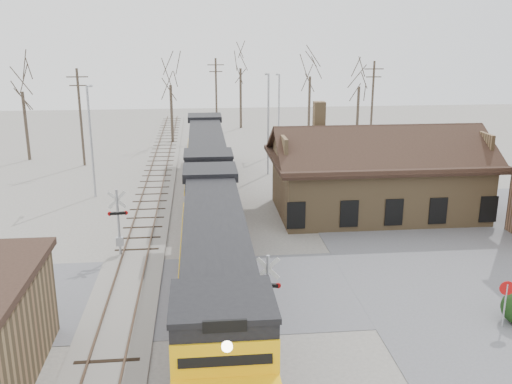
% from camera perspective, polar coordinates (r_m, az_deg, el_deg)
% --- Properties ---
extents(ground, '(140.00, 140.00, 0.00)m').
position_cam_1_polar(ground, '(29.44, -4.12, -9.97)').
color(ground, '#A09B90').
rests_on(ground, ground).
extents(road, '(60.00, 9.00, 0.03)m').
position_cam_1_polar(road, '(29.44, -4.12, -9.94)').
color(road, '#5E5E63').
rests_on(road, ground).
extents(parking_lot, '(22.00, 26.00, 0.03)m').
position_cam_1_polar(parking_lot, '(37.94, 24.10, -5.26)').
color(parking_lot, '#5E5E63').
rests_on(parking_lot, ground).
extents(track_main, '(3.40, 90.00, 0.24)m').
position_cam_1_polar(track_main, '(43.41, -4.75, -1.21)').
color(track_main, '#A09B90').
rests_on(track_main, ground).
extents(track_siding, '(3.40, 90.00, 0.24)m').
position_cam_1_polar(track_siding, '(43.58, -10.68, -1.37)').
color(track_siding, '#A09B90').
rests_on(track_siding, ground).
extents(depot, '(15.20, 9.31, 7.90)m').
position_cam_1_polar(depot, '(41.81, 11.92, 1.16)').
color(depot, olive).
rests_on(depot, ground).
extents(locomotive_lead, '(3.25, 21.73, 4.83)m').
position_cam_1_polar(locomotive_lead, '(25.72, -4.02, -7.73)').
color(locomotive_lead, black).
rests_on(locomotive_lead, ground).
extents(locomotive_trailing, '(3.25, 21.73, 4.57)m').
position_cam_1_polar(locomotive_trailing, '(46.71, -4.93, 3.16)').
color(locomotive_trailing, black).
rests_on(locomotive_trailing, ground).
extents(crossbuck_near, '(1.10, 0.29, 3.87)m').
position_cam_1_polar(crossbuck_near, '(24.52, 1.18, -10.77)').
color(crossbuck_near, '#A5A8AD').
rests_on(crossbuck_near, ground).
extents(crossbuck_far, '(1.16, 0.31, 4.08)m').
position_cam_1_polar(crossbuck_far, '(34.00, -13.57, -3.26)').
color(crossbuck_far, '#A5A8AD').
rests_on(crossbuck_far, ground).
extents(do_not_enter_sign, '(0.67, 0.13, 2.25)m').
position_cam_1_polar(do_not_enter_sign, '(27.81, 23.73, -9.45)').
color(do_not_enter_sign, '#A5A8AD').
rests_on(do_not_enter_sign, ground).
extents(streetlight_a, '(0.25, 2.04, 8.74)m').
position_cam_1_polar(streetlight_a, '(46.27, -16.17, 5.46)').
color(streetlight_a, '#A5A8AD').
rests_on(streetlight_a, ground).
extents(streetlight_b, '(0.25, 2.04, 9.11)m').
position_cam_1_polar(streetlight_b, '(51.63, 1.22, 7.34)').
color(streetlight_b, '#A5A8AD').
rests_on(streetlight_b, ground).
extents(streetlight_c, '(0.25, 2.04, 8.37)m').
position_cam_1_polar(streetlight_c, '(60.87, 2.28, 8.30)').
color(streetlight_c, '#A5A8AD').
rests_on(streetlight_c, ground).
extents(utility_pole_a, '(2.00, 0.24, 9.33)m').
position_cam_1_polar(utility_pole_a, '(57.46, -17.14, 7.31)').
color(utility_pole_a, '#382D23').
rests_on(utility_pole_a, ground).
extents(utility_pole_b, '(2.00, 0.24, 9.50)m').
position_cam_1_polar(utility_pole_b, '(70.71, -3.99, 9.56)').
color(utility_pole_b, '#382D23').
rests_on(utility_pole_b, ground).
extents(utility_pole_c, '(2.00, 0.24, 9.73)m').
position_cam_1_polar(utility_pole_c, '(60.99, 11.52, 8.36)').
color(utility_pole_c, '#382D23').
rests_on(utility_pole_c, ground).
extents(tree_a, '(4.60, 4.60, 11.26)m').
position_cam_1_polar(tree_a, '(61.57, -22.45, 10.30)').
color(tree_a, '#382D23').
rests_on(tree_a, ground).
extents(tree_b, '(4.46, 4.46, 10.92)m').
position_cam_1_polar(tree_b, '(66.84, -8.59, 11.46)').
color(tree_b, '#382D23').
rests_on(tree_b, ground).
extents(tree_c, '(5.25, 5.25, 12.87)m').
position_cam_1_polar(tree_c, '(76.45, -1.57, 13.23)').
color(tree_c, '#382D23').
rests_on(tree_c, ground).
extents(tree_d, '(4.84, 4.84, 11.87)m').
position_cam_1_polar(tree_d, '(71.37, 5.44, 12.39)').
color(tree_d, '#382D23').
rests_on(tree_d, ground).
extents(tree_e, '(4.42, 4.42, 10.82)m').
position_cam_1_polar(tree_e, '(66.02, 10.31, 11.27)').
color(tree_e, '#382D23').
rests_on(tree_e, ground).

